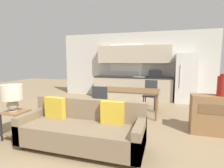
# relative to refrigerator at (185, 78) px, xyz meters

# --- Properties ---
(ground_plane) EXTENTS (20.00, 20.00, 0.00)m
(ground_plane) POSITION_rel_refrigerator_xyz_m (-1.99, -4.22, -0.91)
(ground_plane) COLOR #9E8460
(wall_back) EXTENTS (6.40, 0.07, 2.70)m
(wall_back) POSITION_rel_refrigerator_xyz_m (-2.00, 0.41, 0.45)
(wall_back) COLOR silver
(wall_back) RESTS_ON ground_plane
(kitchen_counter) EXTENTS (3.16, 0.65, 2.15)m
(kitchen_counter) POSITION_rel_refrigerator_xyz_m (-1.97, 0.11, -0.06)
(kitchen_counter) COLOR beige
(kitchen_counter) RESTS_ON ground_plane
(refrigerator) EXTENTS (0.74, 0.76, 1.81)m
(refrigerator) POSITION_rel_refrigerator_xyz_m (0.00, 0.00, 0.00)
(refrigerator) COLOR white
(refrigerator) RESTS_ON ground_plane
(dining_table) EXTENTS (1.69, 0.83, 0.72)m
(dining_table) POSITION_rel_refrigerator_xyz_m (-1.71, -2.10, -0.24)
(dining_table) COLOR brown
(dining_table) RESTS_ON ground_plane
(couch) EXTENTS (2.17, 0.80, 0.85)m
(couch) POSITION_rel_refrigerator_xyz_m (-2.11, -4.25, -0.57)
(couch) COLOR #3D2D1E
(couch) RESTS_ON ground_plane
(side_table) EXTENTS (0.40, 0.40, 0.56)m
(side_table) POSITION_rel_refrigerator_xyz_m (-3.53, -4.31, -0.54)
(side_table) COLOR olive
(side_table) RESTS_ON ground_plane
(table_lamp) EXTENTS (0.39, 0.39, 0.52)m
(table_lamp) POSITION_rel_refrigerator_xyz_m (-3.56, -4.32, -0.01)
(table_lamp) COLOR #B2A893
(table_lamp) RESTS_ON side_table
(credenza) EXTENTS (1.15, 0.40, 0.82)m
(credenza) POSITION_rel_refrigerator_xyz_m (0.39, -2.94, -0.49)
(credenza) COLOR olive
(credenza) RESTS_ON ground_plane
(vase) EXTENTS (0.20, 0.20, 0.45)m
(vase) POSITION_rel_refrigerator_xyz_m (0.38, -2.94, 0.13)
(vase) COLOR maroon
(vase) RESTS_ON credenza
(dining_chair_far_right) EXTENTS (0.45, 0.45, 0.91)m
(dining_chair_far_right) POSITION_rel_refrigerator_xyz_m (-1.16, -1.28, -0.40)
(dining_chair_far_right) COLOR #38383D
(dining_chair_far_right) RESTS_ON ground_plane
(dining_chair_near_left) EXTENTS (0.44, 0.44, 0.91)m
(dining_chair_near_left) POSITION_rel_refrigerator_xyz_m (-2.26, -2.87, -0.40)
(dining_chair_near_left) COLOR #38383D
(dining_chair_near_left) RESTS_ON ground_plane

